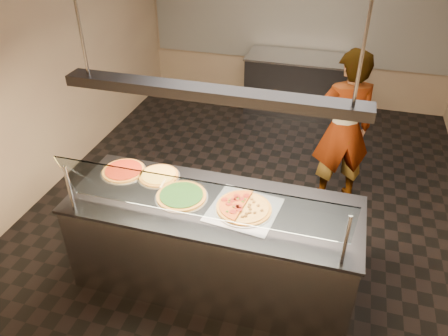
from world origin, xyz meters
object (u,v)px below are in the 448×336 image
(prep_table, at_px, (296,84))
(pizza_cheese, at_px, (159,175))
(perforated_tray, at_px, (244,209))
(heat_lamp_housing, at_px, (211,93))
(worker, at_px, (343,129))
(half_pizza_sausage, at_px, (257,210))
(pizza_tomato, at_px, (124,170))
(pizza_spatula, at_px, (165,187))
(pizza_spinach, at_px, (182,195))
(serving_counter, at_px, (214,243))
(half_pizza_pepperoni, at_px, (231,204))
(sneeze_guard, at_px, (199,200))

(prep_table, bearing_deg, pizza_cheese, -102.01)
(perforated_tray, bearing_deg, heat_lamp_housing, 178.43)
(pizza_cheese, height_order, prep_table, pizza_cheese)
(worker, bearing_deg, half_pizza_sausage, 48.96)
(pizza_tomato, height_order, pizza_spatula, pizza_spatula)
(pizza_cheese, xyz_separation_m, worker, (1.60, 1.44, -0.02))
(pizza_spinach, bearing_deg, half_pizza_sausage, -2.07)
(pizza_tomato, height_order, worker, worker)
(prep_table, distance_m, heat_lamp_housing, 4.21)
(pizza_tomato, bearing_deg, pizza_cheese, 2.62)
(pizza_tomato, relative_size, pizza_spatula, 1.82)
(heat_lamp_housing, bearing_deg, pizza_spinach, 177.02)
(pizza_cheese, height_order, pizza_tomato, same)
(serving_counter, relative_size, half_pizza_pepperoni, 5.26)
(perforated_tray, relative_size, heat_lamp_housing, 0.27)
(prep_table, bearing_deg, pizza_spatula, -99.54)
(sneeze_guard, bearing_deg, worker, 63.90)
(pizza_spinach, distance_m, worker, 2.11)
(serving_counter, distance_m, perforated_tray, 0.54)
(sneeze_guard, xyz_separation_m, half_pizza_pepperoni, (0.16, 0.34, -0.26))
(prep_table, bearing_deg, pizza_spinach, -96.82)
(heat_lamp_housing, bearing_deg, perforated_tray, -1.57)
(half_pizza_pepperoni, bearing_deg, perforated_tray, -0.45)
(serving_counter, distance_m, pizza_tomato, 1.10)
(serving_counter, xyz_separation_m, sneeze_guard, (0.00, -0.34, 0.76))
(pizza_spinach, height_order, pizza_spatula, pizza_spatula)
(pizza_cheese, bearing_deg, half_pizza_sausage, -14.60)
(perforated_tray, height_order, pizza_spinach, pizza_spinach)
(sneeze_guard, xyz_separation_m, heat_lamp_housing, (0.00, 0.34, 0.72))
(perforated_tray, bearing_deg, pizza_spatula, 173.42)
(worker, bearing_deg, prep_table, -91.28)
(serving_counter, relative_size, heat_lamp_housing, 1.10)
(pizza_spatula, distance_m, heat_lamp_housing, 1.10)
(half_pizza_pepperoni, bearing_deg, prep_table, 89.79)
(perforated_tray, height_order, prep_table, perforated_tray)
(pizza_cheese, relative_size, heat_lamp_housing, 0.17)
(half_pizza_sausage, xyz_separation_m, prep_table, (-0.21, 3.95, -0.49))
(serving_counter, bearing_deg, sneeze_guard, -90.00)
(sneeze_guard, relative_size, pizza_spatula, 9.85)
(sneeze_guard, height_order, half_pizza_pepperoni, sneeze_guard)
(sneeze_guard, distance_m, heat_lamp_housing, 0.80)
(serving_counter, bearing_deg, half_pizza_pepperoni, -2.32)
(serving_counter, relative_size, prep_table, 1.58)
(half_pizza_pepperoni, bearing_deg, sneeze_guard, -115.89)
(pizza_tomato, distance_m, worker, 2.44)
(sneeze_guard, height_order, perforated_tray, sneeze_guard)
(perforated_tray, relative_size, pizza_spatula, 2.64)
(serving_counter, distance_m, heat_lamp_housing, 1.48)
(half_pizza_sausage, xyz_separation_m, worker, (0.61, 1.70, -0.03))
(pizza_spinach, distance_m, heat_lamp_housing, 1.05)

